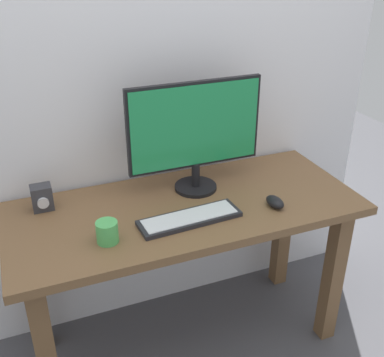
{
  "coord_description": "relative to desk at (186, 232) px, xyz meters",
  "views": [
    {
      "loc": [
        -0.61,
        -1.59,
        1.78
      ],
      "look_at": [
        0.03,
        0.0,
        0.88
      ],
      "focal_mm": 44.26,
      "sensor_mm": 36.0,
      "label": 1
    }
  ],
  "objects": [
    {
      "name": "coffee_mug",
      "position": [
        -0.36,
        -0.14,
        0.18
      ],
      "size": [
        0.08,
        0.08,
        0.08
      ],
      "primitive_type": "cylinder",
      "color": "#4CB259",
      "rests_on": "desk"
    },
    {
      "name": "wall_back",
      "position": [
        0.0,
        0.35,
        0.87
      ],
      "size": [
        2.23,
        0.04,
        3.0
      ],
      "primitive_type": "cube",
      "color": "silver",
      "rests_on": "ground_plane"
    },
    {
      "name": "monitor",
      "position": [
        0.09,
        0.13,
        0.41
      ],
      "size": [
        0.59,
        0.19,
        0.48
      ],
      "color": "black",
      "rests_on": "desk"
    },
    {
      "name": "audio_controller",
      "position": [
        -0.56,
        0.19,
        0.19
      ],
      "size": [
        0.08,
        0.08,
        0.11
      ],
      "color": "#333338",
      "rests_on": "desk"
    },
    {
      "name": "keyboard_primary",
      "position": [
        -0.03,
        -0.12,
        0.15
      ],
      "size": [
        0.42,
        0.15,
        0.02
      ],
      "color": "#232328",
      "rests_on": "desk"
    },
    {
      "name": "desk",
      "position": [
        0.0,
        0.0,
        0.0
      ],
      "size": [
        1.48,
        0.63,
        0.76
      ],
      "color": "brown",
      "rests_on": "ground_plane"
    },
    {
      "name": "ground_plane",
      "position": [
        0.0,
        0.0,
        -0.63
      ],
      "size": [
        6.0,
        6.0,
        0.0
      ],
      "primitive_type": "plane",
      "color": "#4C4C51"
    },
    {
      "name": "mouse",
      "position": [
        0.34,
        -0.15,
        0.16
      ],
      "size": [
        0.07,
        0.1,
        0.04
      ],
      "primitive_type": "ellipsoid",
      "rotation": [
        0.0,
        0.0,
        0.11
      ],
      "color": "black",
      "rests_on": "desk"
    }
  ]
}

